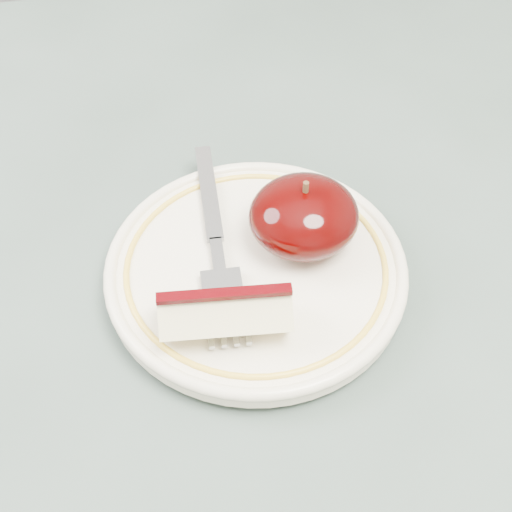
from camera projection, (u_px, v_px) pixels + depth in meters
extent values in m
cylinder|color=brown|center=(421.00, 219.00, 1.09)|extent=(0.05, 0.05, 0.71)
cube|color=#475750|center=(177.00, 345.00, 0.49)|extent=(0.90, 0.90, 0.04)
cylinder|color=#F3E7CC|center=(256.00, 279.00, 0.50)|extent=(0.11, 0.11, 0.01)
cylinder|color=#F3E7CC|center=(256.00, 271.00, 0.50)|extent=(0.21, 0.21, 0.01)
torus|color=#F3E7CC|center=(256.00, 266.00, 0.49)|extent=(0.21, 0.21, 0.01)
torus|color=gold|center=(256.00, 265.00, 0.49)|extent=(0.18, 0.18, 0.00)
ellipsoid|color=black|center=(304.00, 216.00, 0.49)|extent=(0.08, 0.07, 0.05)
cylinder|color=#472D19|center=(306.00, 189.00, 0.47)|extent=(0.00, 0.00, 0.01)
cube|color=beige|center=(225.00, 313.00, 0.44)|extent=(0.09, 0.05, 0.04)
cube|color=#360104|center=(224.00, 294.00, 0.43)|extent=(0.08, 0.02, 0.00)
cube|color=gray|center=(209.00, 192.00, 0.53)|extent=(0.02, 0.10, 0.00)
cube|color=gray|center=(218.00, 254.00, 0.49)|extent=(0.01, 0.03, 0.00)
cube|color=gray|center=(222.00, 284.00, 0.47)|extent=(0.03, 0.02, 0.00)
cube|color=gray|center=(245.00, 318.00, 0.46)|extent=(0.01, 0.04, 0.00)
cube|color=gray|center=(233.00, 320.00, 0.45)|extent=(0.01, 0.04, 0.00)
cube|color=gray|center=(221.00, 321.00, 0.45)|extent=(0.01, 0.04, 0.00)
cube|color=gray|center=(209.00, 322.00, 0.45)|extent=(0.01, 0.04, 0.00)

